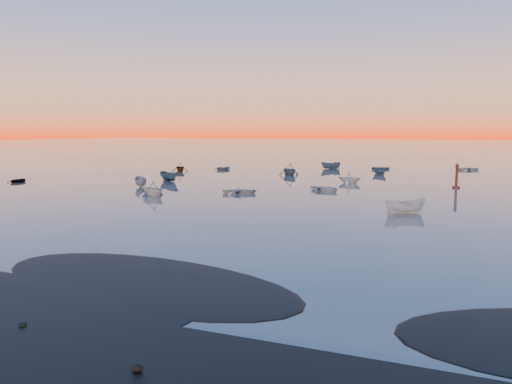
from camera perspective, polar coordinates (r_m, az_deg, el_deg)
The scene contains 4 objects.
ground at distance 120.74m, azimuth 11.71°, elevation 3.44°, with size 600.00×600.00×0.00m, color #696058.
moored_fleet at distance 75.11m, azimuth 5.24°, elevation 1.42°, with size 124.00×58.00×1.20m, color silver, non-canonical shape.
boat_near_center at distance 46.60m, azimuth 16.67°, elevation -2.33°, with size 3.85×1.63×1.33m, color silver.
channel_marker at distance 68.78m, azimuth 21.95°, elevation 1.52°, with size 0.94×0.94×3.34m.
Camera 1 is at (21.53, -18.58, 7.39)m, focal length 35.00 mm.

